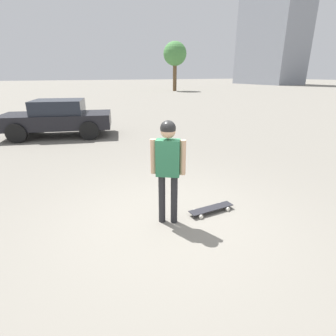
{
  "coord_description": "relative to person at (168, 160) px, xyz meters",
  "views": [
    {
      "loc": [
        1.7,
        3.54,
        2.4
      ],
      "look_at": [
        0.0,
        0.0,
        0.98
      ],
      "focal_mm": 28.0,
      "sensor_mm": 36.0,
      "label": 1
    }
  ],
  "objects": [
    {
      "name": "ground_plane",
      "position": [
        0.0,
        0.0,
        -1.11
      ],
      "size": [
        220.0,
        220.0,
        0.0
      ],
      "primitive_type": "plane",
      "color": "gray"
    },
    {
      "name": "car_parked_near",
      "position": [
        1.11,
        -7.83,
        -0.36
      ],
      "size": [
        4.47,
        2.84,
        1.44
      ],
      "rotation": [
        0.0,
        0.0,
        -0.27
      ],
      "color": "black",
      "rests_on": "ground_plane"
    },
    {
      "name": "person",
      "position": [
        0.0,
        0.0,
        0.0
      ],
      "size": [
        0.49,
        0.37,
        1.74
      ],
      "rotation": [
        0.0,
        0.0,
        2.57
      ],
      "color": "#262628",
      "rests_on": "ground_plane"
    },
    {
      "name": "building_block_distant",
      "position": [
        -49.03,
        -46.61,
        9.72
      ],
      "size": [
        8.26,
        15.35,
        21.66
      ],
      "color": "gray",
      "rests_on": "ground_plane"
    },
    {
      "name": "skateboard",
      "position": [
        -0.85,
        0.05,
        -1.04
      ],
      "size": [
        0.88,
        0.27,
        0.09
      ],
      "rotation": [
        0.0,
        0.0,
        0.03
      ],
      "color": "#232328",
      "rests_on": "ground_plane"
    },
    {
      "name": "tree_distant",
      "position": [
        -16.62,
        -32.34,
        3.85
      ],
      "size": [
        3.27,
        3.27,
        6.7
      ],
      "color": "brown",
      "rests_on": "ground_plane"
    }
  ]
}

